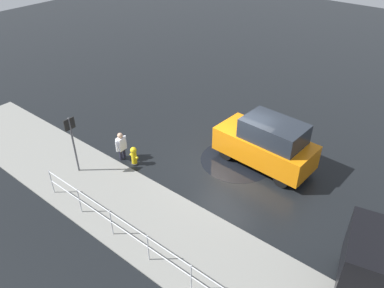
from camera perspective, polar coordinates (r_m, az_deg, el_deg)
name	(u,v)px	position (r m, az deg, el deg)	size (l,w,h in m)	color
ground_plane	(228,166)	(15.13, 5.50, -3.32)	(60.00, 60.00, 0.00)	black
kerb_strip	(156,225)	(12.65, -5.51, -12.23)	(24.00, 3.20, 0.04)	slate
moving_hatchback	(267,143)	(14.83, 11.32, 0.11)	(3.99, 1.92, 2.06)	orange
fire_hydrant	(134,156)	(15.11, -8.84, -1.79)	(0.42, 0.31, 0.80)	gold
pedestrian	(121,144)	(15.36, -10.74, -0.07)	(0.26, 0.57, 1.22)	silver
metal_railing	(129,231)	(11.63, -9.64, -12.92)	(8.06, 0.04, 1.05)	#B7BABF
sign_post	(72,137)	(14.58, -17.79, 0.97)	(0.07, 0.44, 2.40)	#4C4C51
puddle_patch	(237,160)	(15.48, 6.91, -2.45)	(3.02, 3.02, 0.01)	black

